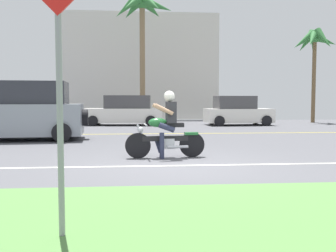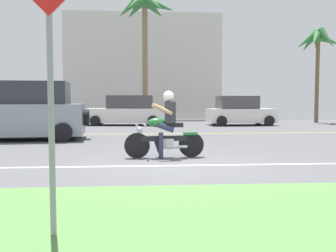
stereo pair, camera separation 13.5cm
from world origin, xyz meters
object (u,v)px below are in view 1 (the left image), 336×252
at_px(suv_nearby, 19,112).
at_px(parked_car_1, 125,111).
at_px(palm_tree_1, 314,44).
at_px(palm_tree_0, 142,12).
at_px(street_sign, 59,68).
at_px(motorcyclist, 166,130).
at_px(parked_car_0, 20,112).
at_px(parked_car_2, 237,112).

relative_size(suv_nearby, parked_car_1, 1.05).
bearing_deg(palm_tree_1, palm_tree_0, 177.20).
xyz_separation_m(suv_nearby, street_sign, (3.29, -9.88, 0.72)).
xyz_separation_m(palm_tree_1, street_sign, (-11.73, -19.03, -3.13)).
relative_size(motorcyclist, suv_nearby, 0.42).
distance_m(suv_nearby, street_sign, 10.44).
height_order(motorcyclist, parked_car_1, parked_car_1).
height_order(suv_nearby, parked_car_1, suv_nearby).
height_order(suv_nearby, parked_car_0, suv_nearby).
distance_m(palm_tree_0, street_sign, 20.21).
bearing_deg(suv_nearby, palm_tree_0, 65.11).
height_order(palm_tree_1, street_sign, palm_tree_1).
xyz_separation_m(parked_car_2, palm_tree_1, (5.33, 2.02, 4.08)).
relative_size(parked_car_2, palm_tree_1, 0.64).
relative_size(palm_tree_1, street_sign, 2.05).
relative_size(palm_tree_0, street_sign, 2.83).
height_order(palm_tree_0, street_sign, palm_tree_0).
xyz_separation_m(motorcyclist, parked_car_0, (-6.97, 12.18, 0.09)).
bearing_deg(motorcyclist, street_sign, -105.29).
bearing_deg(street_sign, motorcyclist, 74.71).
bearing_deg(palm_tree_0, street_sign, -93.50).
bearing_deg(street_sign, parked_car_0, 107.42).
bearing_deg(palm_tree_0, palm_tree_1, -2.80).
relative_size(suv_nearby, parked_car_0, 1.14).
bearing_deg(parked_car_1, street_sign, -90.51).
xyz_separation_m(motorcyclist, parked_car_1, (-1.31, 12.21, 0.08)).
xyz_separation_m(parked_car_0, street_sign, (5.50, -17.55, 0.93)).
bearing_deg(street_sign, parked_car_1, 89.49).
bearing_deg(parked_car_1, motorcyclist, -83.88).
bearing_deg(parked_car_1, parked_car_2, -5.11).
relative_size(parked_car_0, parked_car_2, 1.10).
relative_size(motorcyclist, street_sign, 0.69).
bearing_deg(palm_tree_1, street_sign, -121.65).
relative_size(palm_tree_0, palm_tree_1, 1.38).
bearing_deg(motorcyclist, suv_nearby, 136.45).
xyz_separation_m(suv_nearby, palm_tree_1, (15.02, 9.15, 3.84)).
height_order(parked_car_2, palm_tree_1, palm_tree_1).
relative_size(motorcyclist, palm_tree_1, 0.34).
bearing_deg(parked_car_0, parked_car_2, -2.56).
xyz_separation_m(suv_nearby, parked_car_2, (9.69, 7.13, -0.23)).
bearing_deg(parked_car_2, parked_car_0, 177.44).
bearing_deg(street_sign, parked_car_2, 69.38).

